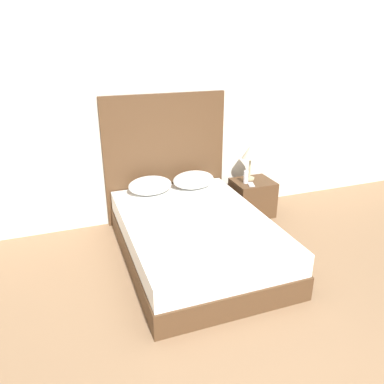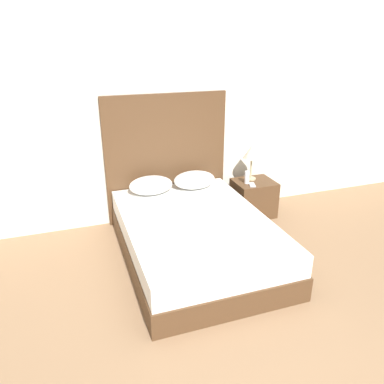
# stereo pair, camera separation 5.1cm
# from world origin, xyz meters

# --- Properties ---
(ground_plane) EXTENTS (16.00, 16.00, 0.00)m
(ground_plane) POSITION_xyz_m (0.00, 0.00, 0.00)
(ground_plane) COLOR #8C6B4C
(wall_back) EXTENTS (10.00, 0.06, 2.70)m
(wall_back) POSITION_xyz_m (0.00, 2.79, 1.35)
(wall_back) COLOR silver
(wall_back) RESTS_ON ground_plane
(bed) EXTENTS (1.44, 2.05, 0.46)m
(bed) POSITION_xyz_m (0.06, 1.67, 0.23)
(bed) COLOR #4C331E
(bed) RESTS_ON ground_plane
(headboard) EXTENTS (1.51, 0.05, 1.57)m
(headboard) POSITION_xyz_m (0.06, 2.71, 0.78)
(headboard) COLOR #4C331E
(headboard) RESTS_ON ground_plane
(pillow_left) EXTENTS (0.51, 0.36, 0.20)m
(pillow_left) POSITION_xyz_m (-0.21, 2.46, 0.56)
(pillow_left) COLOR white
(pillow_left) RESTS_ON bed
(pillow_right) EXTENTS (0.51, 0.36, 0.20)m
(pillow_right) POSITION_xyz_m (0.33, 2.46, 0.56)
(pillow_right) COLOR white
(pillow_right) RESTS_ON bed
(phone_on_bed) EXTENTS (0.12, 0.17, 0.01)m
(phone_on_bed) POSITION_xyz_m (0.39, 1.59, 0.46)
(phone_on_bed) COLOR #B7B7BC
(phone_on_bed) RESTS_ON bed
(nightstand) EXTENTS (0.50, 0.43, 0.47)m
(nightstand) POSITION_xyz_m (1.13, 2.39, 0.23)
(nightstand) COLOR #4C331E
(nightstand) RESTS_ON ground_plane
(table_lamp) EXTENTS (0.22, 0.22, 0.46)m
(table_lamp) POSITION_xyz_m (1.11, 2.48, 0.82)
(table_lamp) COLOR tan
(table_lamp) RESTS_ON nightstand
(phone_on_nightstand) EXTENTS (0.11, 0.16, 0.01)m
(phone_on_nightstand) POSITION_xyz_m (1.04, 2.29, 0.47)
(phone_on_nightstand) COLOR #B7B7BC
(phone_on_nightstand) RESTS_ON nightstand
(toiletry_bottle) EXTENTS (0.06, 0.06, 0.16)m
(toiletry_bottle) POSITION_xyz_m (1.00, 2.36, 0.55)
(toiletry_bottle) COLOR silver
(toiletry_bottle) RESTS_ON nightstand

